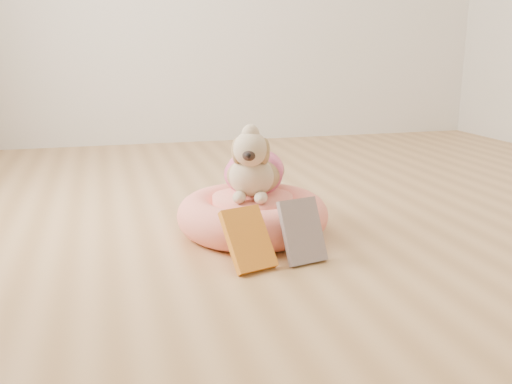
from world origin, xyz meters
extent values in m
plane|color=#AE7E48|center=(0.00, 0.00, 0.00)|extent=(4.50, 4.50, 0.00)
cylinder|color=#FF8E63|center=(-0.43, 0.02, 0.04)|extent=(0.43, 0.43, 0.09)
torus|color=#FF8E63|center=(-0.43, 0.02, 0.08)|extent=(0.59, 0.59, 0.15)
cylinder|color=#FF8E63|center=(-0.43, 0.02, 0.11)|extent=(0.31, 0.31, 0.08)
cube|color=gold|center=(-0.54, -0.31, 0.10)|extent=(0.18, 0.19, 0.19)
cube|color=white|center=(-0.34, -0.30, 0.11)|extent=(0.16, 0.14, 0.21)
camera|label=1|loc=(-0.98, -2.03, 0.71)|focal=40.00mm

